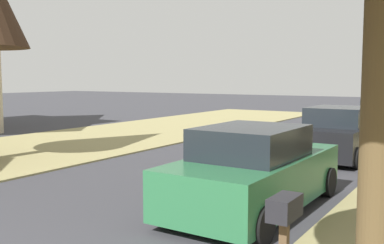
% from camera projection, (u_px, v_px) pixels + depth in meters
% --- Properties ---
extents(parked_sedan_green, '(1.98, 4.42, 1.57)m').
position_uv_depth(parked_sedan_green, '(255.00, 171.00, 8.34)').
color(parked_sedan_green, '#28663D').
rests_on(parked_sedan_green, ground).
extents(parked_sedan_black, '(1.98, 4.42, 1.57)m').
position_uv_depth(parked_sedan_black, '(340.00, 134.00, 13.85)').
color(parked_sedan_black, black).
rests_on(parked_sedan_black, ground).
extents(curbside_mailbox, '(0.22, 0.44, 1.27)m').
position_uv_depth(curbside_mailbox, '(284.00, 223.00, 4.32)').
color(curbside_mailbox, brown).
rests_on(curbside_mailbox, grass_verge_right).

